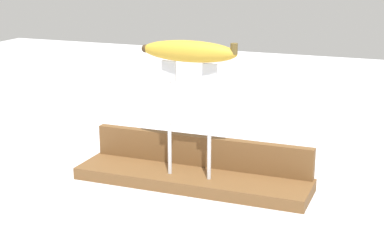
# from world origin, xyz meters

# --- Properties ---
(ground_plane) EXTENTS (3.00, 3.00, 0.00)m
(ground_plane) POSITION_xyz_m (0.00, 0.00, 0.00)
(ground_plane) COLOR silver
(wooden_board) EXTENTS (0.43, 0.11, 0.02)m
(wooden_board) POSITION_xyz_m (0.00, 0.00, 0.01)
(wooden_board) COLOR brown
(wooden_board) RESTS_ON ground
(board_backstop) EXTENTS (0.42, 0.02, 0.06)m
(board_backstop) POSITION_xyz_m (0.00, 0.05, 0.05)
(board_backstop) COLOR brown
(board_backstop) RESTS_ON wooden_board
(fork_stand_center) EXTENTS (0.10, 0.01, 0.20)m
(fork_stand_center) POSITION_xyz_m (-0.00, -0.01, 0.14)
(fork_stand_center) COLOR silver
(fork_stand_center) RESTS_ON wooden_board
(banana_raised_center) EXTENTS (0.17, 0.04, 0.04)m
(banana_raised_center) POSITION_xyz_m (-0.00, -0.01, 0.25)
(banana_raised_center) COLOR gold
(banana_raised_center) RESTS_ON fork_stand_center
(fork_fallen_far) EXTENTS (0.18, 0.07, 0.01)m
(fork_fallen_far) POSITION_xyz_m (-0.05, 0.18, 0.00)
(fork_fallen_far) COLOR silver
(fork_fallen_far) RESTS_ON ground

